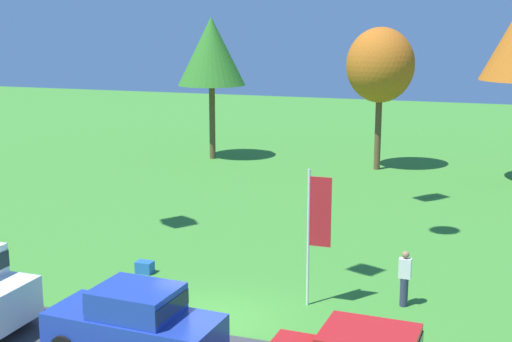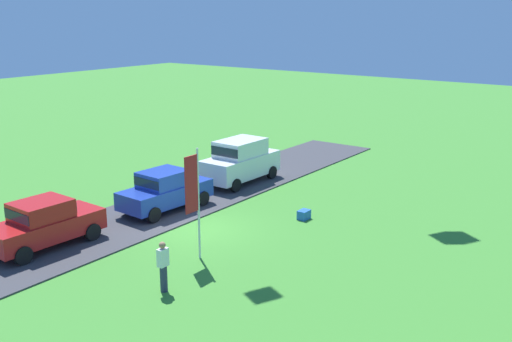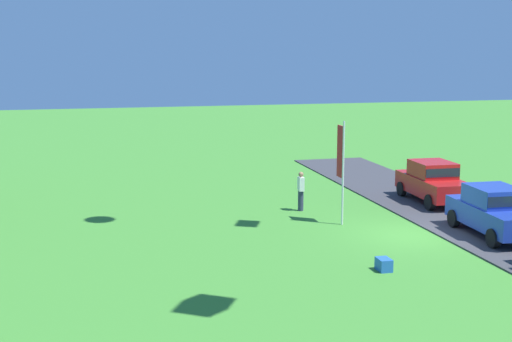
{
  "view_description": "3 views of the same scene",
  "coord_description": "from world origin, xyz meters",
  "px_view_note": "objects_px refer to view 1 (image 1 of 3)",
  "views": [
    {
      "loc": [
        7.46,
        -17.35,
        8.3
      ],
      "look_at": [
        -0.75,
        5.89,
        3.13
      ],
      "focal_mm": 50.0,
      "sensor_mm": 36.0,
      "label": 1
    },
    {
      "loc": [
        17.54,
        15.83,
        8.79
      ],
      "look_at": [
        0.67,
        3.49,
        3.21
      ],
      "focal_mm": 42.0,
      "sensor_mm": 36.0,
      "label": 2
    },
    {
      "loc": [
        -23.79,
        12.14,
        7.04
      ],
      "look_at": [
        1.21,
        5.87,
        2.51
      ],
      "focal_mm": 50.0,
      "sensor_mm": 36.0,
      "label": 3
    }
  ],
  "objects_px": {
    "person_on_lawn": "(405,278)",
    "tree_far_left": "(211,52)",
    "flag_banner": "(316,221)",
    "cooler_box": "(145,267)",
    "tree_far_right": "(380,66)",
    "car_sedan_by_flagpole": "(135,320)"
  },
  "relations": [
    {
      "from": "tree_far_left",
      "to": "flag_banner",
      "type": "height_order",
      "value": "tree_far_left"
    },
    {
      "from": "tree_far_right",
      "to": "cooler_box",
      "type": "bearing_deg",
      "value": -102.3
    },
    {
      "from": "tree_far_right",
      "to": "cooler_box",
      "type": "xyz_separation_m",
      "value": [
        -4.33,
        -19.86,
        -5.71
      ]
    },
    {
      "from": "tree_far_right",
      "to": "flag_banner",
      "type": "relative_size",
      "value": 1.94
    },
    {
      "from": "tree_far_left",
      "to": "tree_far_right",
      "type": "distance_m",
      "value": 10.2
    },
    {
      "from": "person_on_lawn",
      "to": "flag_banner",
      "type": "relative_size",
      "value": 0.41
    },
    {
      "from": "tree_far_right",
      "to": "flag_banner",
      "type": "height_order",
      "value": "tree_far_right"
    },
    {
      "from": "cooler_box",
      "to": "tree_far_left",
      "type": "bearing_deg",
      "value": 106.49
    },
    {
      "from": "car_sedan_by_flagpole",
      "to": "tree_far_right",
      "type": "xyz_separation_m",
      "value": [
        1.54,
        25.51,
        4.87
      ]
    },
    {
      "from": "tree_far_left",
      "to": "flag_banner",
      "type": "distance_m",
      "value": 24.16
    },
    {
      "from": "flag_banner",
      "to": "cooler_box",
      "type": "distance_m",
      "value": 6.66
    },
    {
      "from": "tree_far_left",
      "to": "cooler_box",
      "type": "xyz_separation_m",
      "value": [
        5.85,
        -19.77,
        -6.34
      ]
    },
    {
      "from": "person_on_lawn",
      "to": "tree_far_right",
      "type": "distance_m",
      "value": 20.91
    },
    {
      "from": "tree_far_left",
      "to": "cooler_box",
      "type": "distance_m",
      "value": 21.57
    },
    {
      "from": "cooler_box",
      "to": "tree_far_right",
      "type": "bearing_deg",
      "value": 77.7
    },
    {
      "from": "car_sedan_by_flagpole",
      "to": "person_on_lawn",
      "type": "relative_size",
      "value": 2.62
    },
    {
      "from": "car_sedan_by_flagpole",
      "to": "person_on_lawn",
      "type": "xyz_separation_m",
      "value": [
        5.85,
        5.68,
        -0.16
      ]
    },
    {
      "from": "car_sedan_by_flagpole",
      "to": "flag_banner",
      "type": "bearing_deg",
      "value": 55.14
    },
    {
      "from": "person_on_lawn",
      "to": "tree_far_left",
      "type": "distance_m",
      "value": 25.13
    },
    {
      "from": "tree_far_right",
      "to": "tree_far_left",
      "type": "bearing_deg",
      "value": -179.45
    },
    {
      "from": "person_on_lawn",
      "to": "cooler_box",
      "type": "relative_size",
      "value": 3.05
    },
    {
      "from": "car_sedan_by_flagpole",
      "to": "person_on_lawn",
      "type": "bearing_deg",
      "value": 44.14
    }
  ]
}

